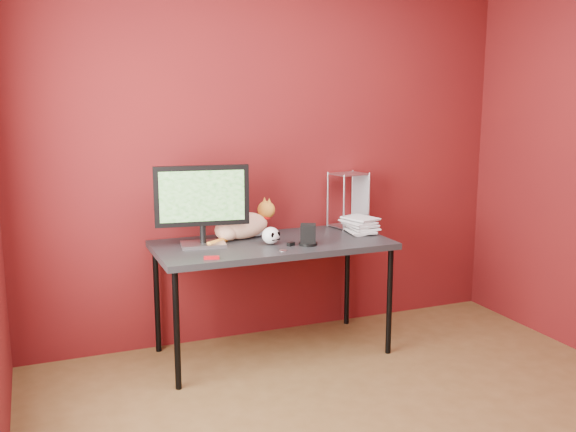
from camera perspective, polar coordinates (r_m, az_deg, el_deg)
name	(u,v)px	position (r m, az deg, el deg)	size (l,w,h in m)	color
room	(415,150)	(2.86, 11.21, 5.79)	(3.52, 3.52, 2.61)	#50371B
desk	(272,250)	(4.13, -1.39, -3.00)	(1.50, 0.70, 0.75)	black
monitor	(202,201)	(3.99, -7.65, 1.29)	(0.58, 0.22, 0.51)	#B2B1B6
cat	(243,225)	(4.21, -4.04, -0.82)	(0.52, 0.30, 0.26)	orange
skull_mug	(271,236)	(4.05, -1.53, -1.75)	(0.11, 0.12, 0.11)	silver
speaker	(308,235)	(4.02, 1.80, -1.73)	(0.12, 0.12, 0.13)	black
book_stack	(350,148)	(4.32, 5.56, 6.01)	(0.23, 0.27, 1.16)	beige
wire_rack	(348,200)	(4.57, 5.38, 1.44)	(0.26, 0.23, 0.39)	#B2B1B6
pocket_knife	(212,258)	(3.72, -6.81, -3.70)	(0.09, 0.02, 0.02)	#9F0C12
black_gadget	(291,244)	(4.01, 0.25, -2.51)	(0.05, 0.03, 0.02)	black
washer	(283,251)	(3.89, -0.44, -3.09)	(0.05, 0.05, 0.00)	#B2B1B6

